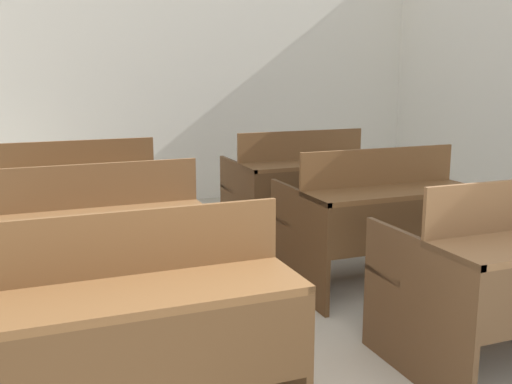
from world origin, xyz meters
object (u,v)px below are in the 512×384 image
at_px(bench_second_left, 98,245).
at_px(bench_third_right, 300,185).
at_px(bench_front_left, 136,329).
at_px(bench_third_left, 78,203).
at_px(bench_second_right, 376,217).

bearing_deg(bench_second_left, bench_third_right, 32.90).
distance_m(bench_front_left, bench_third_left, 2.26).
height_order(bench_front_left, bench_second_right, same).
bearing_deg(bench_third_left, bench_second_right, -33.39).
distance_m(bench_front_left, bench_second_right, 2.07).
bearing_deg(bench_third_right, bench_second_left, -147.10).
bearing_deg(bench_second_right, bench_third_right, 88.78).
distance_m(bench_second_left, bench_second_right, 1.74).
xyz_separation_m(bench_second_right, bench_third_right, (0.02, 1.17, 0.00)).
xyz_separation_m(bench_front_left, bench_second_left, (0.01, 1.14, 0.00)).
bearing_deg(bench_third_left, bench_second_left, -90.03).
xyz_separation_m(bench_front_left, bench_third_right, (1.77, 2.28, 0.00)).
relative_size(bench_front_left, bench_second_right, 1.00).
distance_m(bench_second_right, bench_third_right, 1.17).
height_order(bench_second_right, bench_third_right, same).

